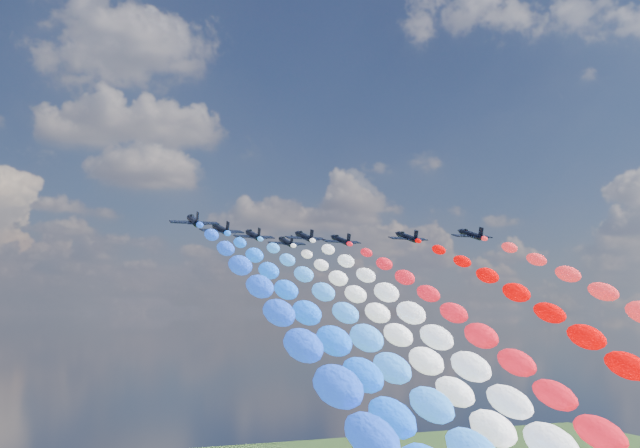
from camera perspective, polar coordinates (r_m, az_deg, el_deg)
name	(u,v)px	position (r m, az deg, el deg)	size (l,w,h in m)	color
jet_0	(194,221)	(141.78, -9.40, 0.25)	(8.71, 11.68, 2.57)	black
trail_0	(319,395)	(84.34, -0.09, -12.66)	(5.57, 115.21, 54.31)	blue
jet_1	(221,229)	(155.31, -7.39, -0.38)	(8.71, 11.68, 2.57)	black
trail_1	(344,383)	(98.56, 1.82, -11.79)	(5.57, 115.21, 54.31)	#125CFF
jet_2	(253,235)	(166.20, -4.99, -0.82)	(8.71, 11.68, 2.57)	black
trail_2	(381,376)	(110.43, 4.54, -11.22)	(5.57, 115.21, 54.31)	#2F84FF
jet_3	(304,237)	(168.80, -1.17, -0.94)	(8.71, 11.68, 2.57)	black
trail_3	(455,374)	(114.97, 10.00, -10.96)	(5.57, 115.21, 54.31)	white
jet_4	(286,242)	(181.53, -2.54, -1.34)	(8.71, 11.68, 2.57)	black
trail_4	(413,368)	(126.79, 6.91, -10.60)	(5.57, 115.21, 54.31)	white
jet_5	(341,240)	(177.19, 1.57, -1.21)	(8.71, 11.68, 2.57)	black
trail_5	(498,370)	(124.82, 13.13, -10.54)	(5.57, 115.21, 54.31)	red
jet_6	(407,237)	(170.91, 6.50, -0.97)	(8.71, 11.68, 2.57)	black
trail_6	(608,374)	(121.95, 20.70, -10.38)	(5.57, 115.21, 54.31)	#E40001
jet_7	(471,235)	(167.67, 11.18, -0.77)	(8.71, 11.68, 2.57)	black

